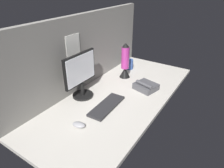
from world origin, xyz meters
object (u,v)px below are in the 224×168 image
at_px(mug_ceramic_blue, 130,64).
at_px(desk_phone, 146,86).
at_px(keyboard, 107,106).
at_px(mouse, 79,125).
at_px(monitor, 81,74).
at_px(lava_lamp, 125,63).

distance_m(mug_ceramic_blue, desk_phone, 0.49).
relative_size(keyboard, mouse, 3.85).
bearing_deg(mouse, mug_ceramic_blue, -4.74).
distance_m(keyboard, mug_ceramic_blue, 0.81).
bearing_deg(monitor, mug_ceramic_blue, -4.49).
relative_size(monitor, keyboard, 1.06).
bearing_deg(monitor, desk_phone, -45.43).
xyz_separation_m(mouse, lava_lamp, (0.87, 0.13, 0.14)).
distance_m(monitor, mug_ceramic_blue, 0.77).
bearing_deg(monitor, keyboard, -94.97).
height_order(mouse, desk_phone, desk_phone).
bearing_deg(keyboard, mug_ceramic_blue, 13.31).
height_order(monitor, mug_ceramic_blue, monitor).
bearing_deg(monitor, mouse, -142.30).
xyz_separation_m(monitor, mug_ceramic_blue, (0.75, -0.06, -0.15)).
height_order(keyboard, mug_ceramic_blue, mug_ceramic_blue).
bearing_deg(desk_phone, monitor, 134.57).
bearing_deg(mouse, desk_phone, -27.36).
bearing_deg(lava_lamp, keyboard, -164.25).
distance_m(monitor, lava_lamp, 0.55).
distance_m(mouse, mug_ceramic_blue, 1.10).
bearing_deg(keyboard, mouse, 173.23).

